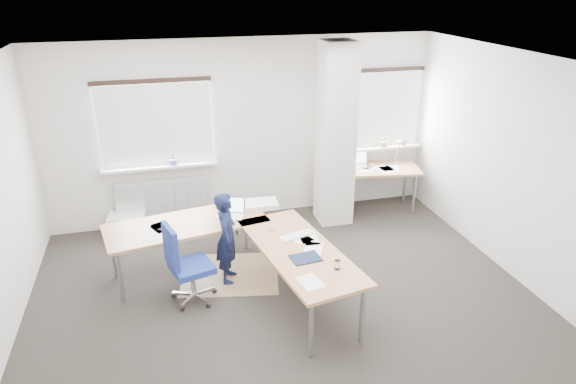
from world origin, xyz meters
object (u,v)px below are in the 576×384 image
object	(u,v)px
desk_side	(376,170)
person	(227,238)
task_chair	(190,280)
desk_main	(244,237)

from	to	relation	value
desk_side	person	distance (m)	3.08
task_chair	person	size ratio (longest dim) A/B	0.86
task_chair	desk_side	bearing A→B (deg)	15.08
desk_side	task_chair	xyz separation A→B (m)	(-3.19, -1.89, -0.40)
task_chair	person	distance (m)	0.70
desk_main	desk_side	bearing A→B (deg)	24.81
desk_main	desk_side	world-z (taller)	desk_side
desk_side	person	size ratio (longest dim) A/B	1.25
desk_side	task_chair	world-z (taller)	desk_side
desk_side	person	bearing A→B (deg)	-140.20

